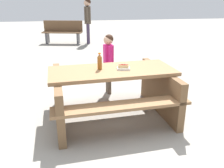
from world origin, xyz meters
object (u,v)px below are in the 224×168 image
at_px(park_bench_mid, 63,31).
at_px(picnic_table, 112,89).
at_px(bystander_adult, 88,15).
at_px(soda_bottle, 100,62).
at_px(hotdog_tray, 123,67).
at_px(child_in_coat, 108,56).

bearing_deg(park_bench_mid, picnic_table, -81.71).
xyz_separation_m(park_bench_mid, bystander_adult, (0.96, -0.20, 0.60)).
bearing_deg(soda_bottle, picnic_table, -9.79).
bearing_deg(bystander_adult, park_bench_mid, 168.33).
distance_m(soda_bottle, park_bench_mid, 6.26).
relative_size(soda_bottle, hotdog_tray, 1.26).
height_order(soda_bottle, hotdog_tray, soda_bottle).
bearing_deg(picnic_table, child_in_coat, 84.68).
relative_size(soda_bottle, child_in_coat, 0.22).
bearing_deg(park_bench_mid, child_in_coat, -79.35).
bearing_deg(bystander_adult, hotdog_tray, -89.03).
bearing_deg(park_bench_mid, bystander_adult, -11.67).
height_order(soda_bottle, bystander_adult, bystander_adult).
xyz_separation_m(child_in_coat, bystander_adult, (-0.03, 5.09, 0.34)).
bearing_deg(child_in_coat, hotdog_tray, -85.76).
distance_m(soda_bottle, child_in_coat, 0.96).
distance_m(soda_bottle, hotdog_tray, 0.35).
distance_m(hotdog_tray, bystander_adult, 6.07).
height_order(picnic_table, child_in_coat, child_in_coat).
relative_size(soda_bottle, park_bench_mid, 0.16).
distance_m(picnic_table, soda_bottle, 0.45).
bearing_deg(soda_bottle, park_bench_mid, 96.75).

